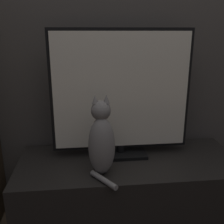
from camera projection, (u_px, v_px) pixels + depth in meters
wall_back at (123, 12)px, 1.63m from camera, size 4.80×0.05×2.60m
tv_stand at (129, 192)px, 1.65m from camera, size 1.33×0.54×0.44m
tv at (121, 95)px, 1.54m from camera, size 0.83×0.19×0.76m
cat at (102, 141)px, 1.38m from camera, size 0.14×0.26×0.43m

